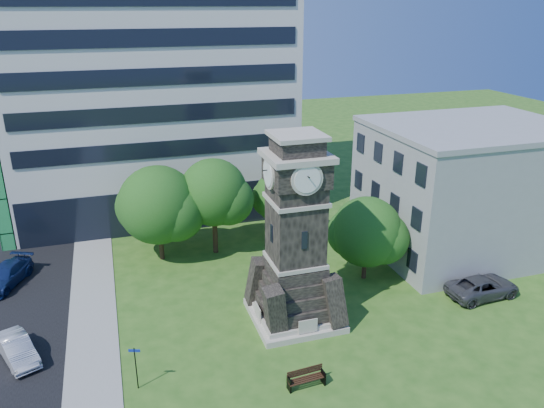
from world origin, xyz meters
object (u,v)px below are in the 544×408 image
object	(u,v)px
clock_tower	(295,244)
car_east_lot	(483,287)
street_sign	(136,363)
car_street_mid	(17,349)
car_street_north	(5,276)
park_bench	(306,377)

from	to	relation	value
clock_tower	car_east_lot	size ratio (longest dim) A/B	2.34
clock_tower	car_east_lot	world-z (taller)	clock_tower
car_east_lot	street_sign	distance (m)	23.73
car_street_mid	car_east_lot	world-z (taller)	car_east_lot
car_street_north	street_sign	world-z (taller)	street_sign
clock_tower	car_street_mid	xyz separation A→B (m)	(-16.56, 0.74, -4.60)
car_street_mid	car_east_lot	xyz separation A→B (m)	(29.96, -2.12, 0.05)
car_street_north	car_east_lot	distance (m)	33.95
car_east_lot	park_bench	world-z (taller)	car_east_lot
clock_tower	car_east_lot	bearing A→B (deg)	-5.87
car_street_north	park_bench	distance (m)	23.74
clock_tower	street_sign	xyz separation A→B (m)	(-10.18, -3.86, -3.70)
car_east_lot	clock_tower	bearing A→B (deg)	80.93
car_east_lot	street_sign	world-z (taller)	street_sign
car_street_mid	park_bench	size ratio (longest dim) A/B	2.01
clock_tower	street_sign	bearing A→B (deg)	-159.26
clock_tower	street_sign	size ratio (longest dim) A/B	4.83
car_street_mid	car_street_north	size ratio (longest dim) A/B	0.81
clock_tower	car_street_north	bearing A→B (deg)	150.69
clock_tower	park_bench	size ratio (longest dim) A/B	5.94
clock_tower	car_east_lot	distance (m)	14.22
car_east_lot	car_street_north	bearing A→B (deg)	66.58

